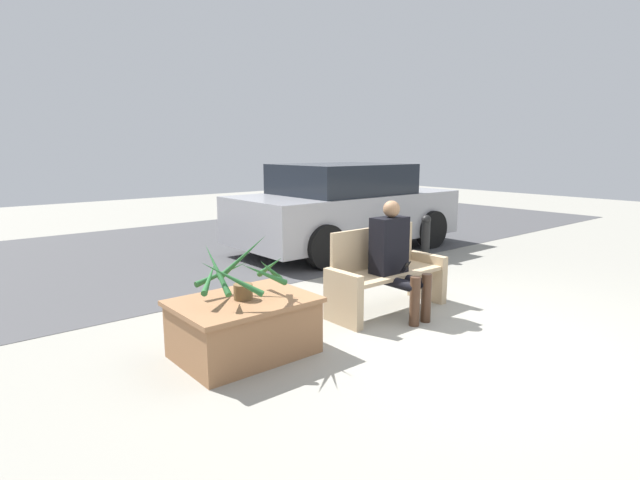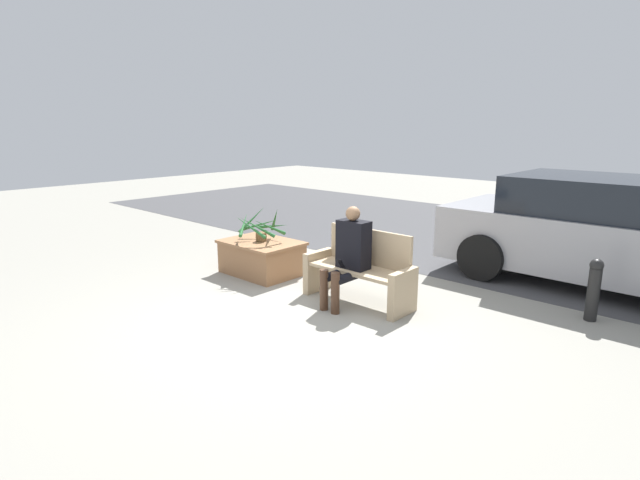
% 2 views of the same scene
% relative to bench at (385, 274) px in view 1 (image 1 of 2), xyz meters
% --- Properties ---
extents(ground_plane, '(30.00, 30.00, 0.00)m').
position_rel_bench_xyz_m(ground_plane, '(-0.16, -1.05, -0.40)').
color(ground_plane, gray).
extents(road_surface, '(20.00, 6.00, 0.01)m').
position_rel_bench_xyz_m(road_surface, '(-0.16, 4.51, -0.40)').
color(road_surface, '#424244').
rests_on(road_surface, ground_plane).
extents(bench, '(1.42, 0.50, 0.90)m').
position_rel_bench_xyz_m(bench, '(0.00, 0.00, 0.00)').
color(bench, tan).
rests_on(bench, ground_plane).
extents(person_seated, '(0.39, 0.60, 1.21)m').
position_rel_bench_xyz_m(person_seated, '(-0.04, -0.18, 0.25)').
color(person_seated, black).
rests_on(person_seated, ground_plane).
extents(planter_box, '(1.14, 0.84, 0.49)m').
position_rel_bench_xyz_m(planter_box, '(-1.80, -0.05, -0.14)').
color(planter_box, '#936642').
rests_on(planter_box, ground_plane).
extents(potted_plant, '(0.78, 0.78, 0.52)m').
position_rel_bench_xyz_m(potted_plant, '(-1.82, -0.06, 0.30)').
color(potted_plant, brown).
rests_on(potted_plant, planter_box).
extents(parked_car, '(4.00, 1.98, 1.48)m').
position_rel_bench_xyz_m(parked_car, '(1.94, 2.74, 0.33)').
color(parked_car, '#99999E').
rests_on(parked_car, ground_plane).
extents(bollard_post, '(0.15, 0.15, 0.72)m').
position_rel_bench_xyz_m(bollard_post, '(2.31, 1.27, -0.02)').
color(bollard_post, black).
rests_on(bollard_post, ground_plane).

